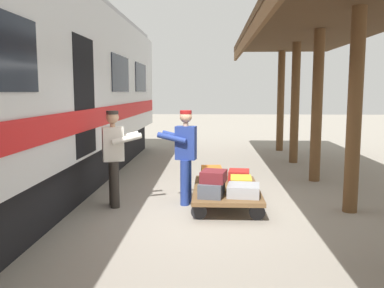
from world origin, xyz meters
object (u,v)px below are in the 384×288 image
object	(u,v)px
suitcase_yellow_case	(241,182)
suitcase_orange_carryall	(212,174)
porter_by_door	(114,155)
suitcase_slate_roller	(212,189)
suitcase_teal_softside	(212,183)
suitcase_gray_aluminum	(243,190)
luggage_cart	(226,190)
porter_in_overalls	(185,154)
suitcase_red_plastic	(239,176)
suitcase_maroon_trunk	(214,176)

from	to	relation	value
suitcase_yellow_case	suitcase_orange_carryall	bearing A→B (deg)	-47.47
porter_by_door	suitcase_slate_roller	bearing A→B (deg)	165.53
suitcase_teal_softside	porter_by_door	bearing A→B (deg)	4.18
suitcase_gray_aluminum	porter_by_door	world-z (taller)	porter_by_door
suitcase_yellow_case	suitcase_slate_roller	bearing A→B (deg)	47.47
luggage_cart	porter_in_overalls	xyz separation A→B (m)	(0.75, -0.10, 0.65)
suitcase_red_plastic	suitcase_teal_softside	size ratio (longest dim) A/B	0.70
luggage_cart	porter_by_door	bearing A→B (deg)	3.63
porter_by_door	suitcase_yellow_case	bearing A→B (deg)	-176.79
suitcase_yellow_case	suitcase_maroon_trunk	world-z (taller)	suitcase_maroon_trunk
suitcase_orange_carryall	suitcase_red_plastic	bearing A→B (deg)	180.00
suitcase_teal_softside	porter_in_overalls	distance (m)	0.71
suitcase_teal_softside	suitcase_orange_carryall	bearing A→B (deg)	-90.00
suitcase_yellow_case	porter_in_overalls	xyz separation A→B (m)	(1.01, -0.10, 0.50)
suitcase_slate_roller	suitcase_red_plastic	distance (m)	1.25
suitcase_red_plastic	suitcase_maroon_trunk	xyz separation A→B (m)	(0.49, 1.14, 0.22)
suitcase_teal_softside	suitcase_maroon_trunk	size ratio (longest dim) A/B	1.41
suitcase_maroon_trunk	suitcase_yellow_case	bearing A→B (deg)	-130.85
suitcase_orange_carryall	suitcase_yellow_case	distance (m)	0.77
suitcase_gray_aluminum	suitcase_slate_roller	size ratio (longest dim) A/B	0.86
suitcase_maroon_trunk	porter_by_door	bearing A→B (deg)	-14.18
suitcase_red_plastic	suitcase_orange_carryall	bearing A→B (deg)	0.00
luggage_cart	porter_in_overalls	bearing A→B (deg)	-7.27
suitcase_orange_carryall	suitcase_maroon_trunk	bearing A→B (deg)	91.57
suitcase_slate_roller	porter_in_overalls	world-z (taller)	porter_in_overalls
suitcase_yellow_case	luggage_cart	bearing A→B (deg)	0.00
suitcase_orange_carryall	suitcase_teal_softside	world-z (taller)	suitcase_orange_carryall
luggage_cart	suitcase_orange_carryall	bearing A→B (deg)	-65.36
suitcase_gray_aluminum	suitcase_teal_softside	bearing A→B (deg)	-47.47
suitcase_slate_roller	porter_by_door	bearing A→B (deg)	-14.47
suitcase_gray_aluminum	porter_by_door	bearing A→B (deg)	-11.20
suitcase_red_plastic	suitcase_teal_softside	world-z (taller)	suitcase_red_plastic
suitcase_orange_carryall	suitcase_yellow_case	size ratio (longest dim) A/B	1.18
suitcase_orange_carryall	porter_by_door	bearing A→B (deg)	22.02
luggage_cart	suitcase_slate_roller	world-z (taller)	suitcase_slate_roller
porter_by_door	suitcase_red_plastic	bearing A→B (deg)	-162.77
suitcase_red_plastic	suitcase_maroon_trunk	world-z (taller)	suitcase_maroon_trunk
suitcase_slate_roller	suitcase_maroon_trunk	xyz separation A→B (m)	(-0.03, -0.00, 0.21)
suitcase_orange_carryall	suitcase_red_plastic	distance (m)	0.52
suitcase_teal_softside	suitcase_maroon_trunk	xyz separation A→B (m)	(-0.03, 0.57, 0.24)
porter_in_overalls	suitcase_yellow_case	bearing A→B (deg)	174.59
suitcase_yellow_case	suitcase_teal_softside	size ratio (longest dim) A/B	0.82
suitcase_orange_carryall	porter_in_overalls	xyz separation A→B (m)	(0.49, 0.47, 0.47)
suitcase_slate_roller	suitcase_yellow_case	distance (m)	0.77
suitcase_gray_aluminum	suitcase_yellow_case	world-z (taller)	suitcase_yellow_case
porter_in_overalls	suitcase_teal_softside	bearing A→B (deg)	168.92
luggage_cart	suitcase_teal_softside	world-z (taller)	suitcase_teal_softside
suitcase_teal_softside	suitcase_slate_roller	bearing A→B (deg)	90.00
luggage_cart	suitcase_red_plastic	size ratio (longest dim) A/B	4.63
suitcase_gray_aluminum	suitcase_yellow_case	distance (m)	0.57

